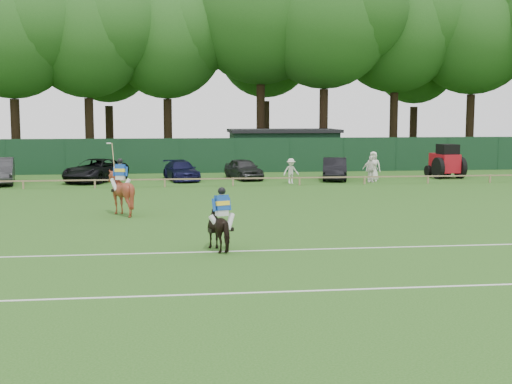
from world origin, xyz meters
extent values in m
plane|color=#1E4C14|center=(0.00, 0.00, 0.00)|extent=(160.00, 160.00, 0.00)
imported|color=black|center=(-1.05, -0.76, 0.70)|extent=(1.30, 1.82, 1.40)
imported|color=maroon|center=(-4.77, 7.27, 0.95)|extent=(1.85, 1.99, 1.90)
imported|color=black|center=(-7.35, 21.66, 0.71)|extent=(4.23, 5.65, 1.42)
imported|color=#101134|center=(-1.98, 21.80, 0.62)|extent=(2.59, 4.51, 1.23)
imported|color=#2B2B2E|center=(2.07, 22.03, 0.67)|extent=(2.55, 4.24, 1.35)
imported|color=black|center=(7.87, 21.02, 0.71)|extent=(2.44, 4.51, 1.41)
imported|color=silver|center=(4.66, 19.02, 0.77)|extent=(1.07, 0.73, 1.54)
imported|color=white|center=(9.69, 19.13, 0.82)|extent=(1.00, 0.52, 1.64)
imported|color=white|center=(10.06, 19.77, 0.94)|extent=(1.07, 0.87, 1.88)
cube|color=silver|center=(-1.05, -0.76, 1.20)|extent=(0.43, 0.37, 0.18)
cube|color=#1644A5|center=(-1.05, -0.76, 1.52)|extent=(0.48, 0.43, 0.51)
cube|color=yellow|center=(-1.05, -0.76, 1.50)|extent=(0.50, 0.42, 0.18)
sphere|color=black|center=(-1.05, -0.76, 1.89)|extent=(0.25, 0.25, 0.25)
cylinder|color=silver|center=(-0.79, -0.71, 0.90)|extent=(0.39, 0.44, 0.59)
cylinder|color=silver|center=(-1.28, -0.90, 0.90)|extent=(0.47, 0.28, 0.59)
cube|color=silver|center=(-4.77, 7.27, 1.60)|extent=(0.40, 0.33, 0.18)
cube|color=#1644A5|center=(-4.77, 7.27, 1.92)|extent=(0.45, 0.38, 0.51)
cube|color=yellow|center=(-4.77, 7.27, 1.90)|extent=(0.48, 0.37, 0.18)
sphere|color=black|center=(-4.77, 7.27, 2.29)|extent=(0.25, 0.25, 0.25)
cylinder|color=silver|center=(-4.52, 7.17, 1.30)|extent=(0.43, 0.31, 0.59)
cylinder|color=silver|center=(-5.03, 7.27, 1.30)|extent=(0.41, 0.40, 0.59)
cylinder|color=tan|center=(-5.05, 7.38, 2.47)|extent=(0.17, 0.62, 1.17)
cube|color=silver|center=(0.00, -6.00, 0.01)|extent=(60.00, 0.10, 0.01)
cube|color=silver|center=(0.00, -1.00, 0.01)|extent=(60.00, 0.10, 0.01)
cube|color=#997F5B|center=(0.00, 18.00, 0.45)|extent=(62.00, 0.08, 0.08)
cube|color=#14351E|center=(0.00, 27.00, 1.25)|extent=(92.00, 0.04, 2.50)
cube|color=#14331E|center=(6.00, 30.00, 1.40)|extent=(8.00, 4.00, 2.80)
cube|color=black|center=(6.00, 30.00, 2.92)|extent=(8.40, 4.40, 0.24)
cube|color=#AE101B|center=(15.49, 21.50, 0.98)|extent=(1.40, 2.34, 1.22)
cube|color=black|center=(15.52, 21.13, 1.83)|extent=(1.22, 1.31, 0.84)
cylinder|color=black|center=(14.75, 20.78, 0.70)|extent=(0.40, 1.42, 1.40)
cylinder|color=black|center=(16.33, 20.91, 0.70)|extent=(0.40, 1.42, 1.40)
cylinder|color=black|center=(14.71, 22.37, 0.37)|extent=(0.34, 0.77, 0.75)
cylinder|color=black|center=(16.10, 22.49, 0.37)|extent=(0.34, 0.77, 0.75)
camera|label=1|loc=(-2.62, -22.05, 4.36)|focal=48.00mm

